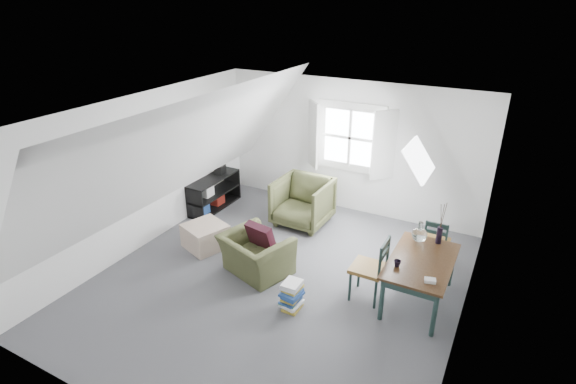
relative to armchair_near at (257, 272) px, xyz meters
The scene contains 24 objects.
floor 0.41m from the armchair_near, ahead, with size 5.50×5.50×0.00m, color #4F5055.
ceiling 2.53m from the armchair_near, ahead, with size 5.50×5.50×0.00m, color white.
wall_back 3.01m from the armchair_near, 81.47° to the left, with size 5.00×5.00×0.00m, color white.
wall_front 3.08m from the armchair_near, 81.70° to the right, with size 5.00×5.00×0.00m, color white.
wall_left 2.44m from the armchair_near, behind, with size 5.50×5.50×0.00m, color white.
wall_right 3.16m from the armchair_near, ahead, with size 5.50×5.50×0.00m, color white.
slope_left 2.11m from the armchair_near, behind, with size 5.50×5.50×0.00m, color white.
slope_right 2.64m from the armchair_near, ahead, with size 5.50×5.50×0.00m, color white.
dormer_window 3.04m from the armchair_near, 81.23° to the left, with size 1.71×0.35×1.30m.
skylight 2.91m from the armchair_near, 32.80° to the left, with size 0.55×0.75×0.04m, color white.
armchair_near is the anchor object (origin of this frame).
armchair_far 1.74m from the armchair_near, 92.83° to the left, with size 0.92×0.95×0.86m, color #3E4223.
throw_pillow 0.55m from the armchair_near, 90.00° to the left, with size 0.44×0.13×0.44m, color #340E1A.
ottoman 1.17m from the armchair_near, 168.45° to the left, with size 0.61×0.61×0.41m, color tan.
dining_table 2.43m from the armchair_near, 10.65° to the left, with size 0.80×1.33×0.67m.
demijohn 2.47m from the armchair_near, 22.24° to the left, with size 0.22×0.22×0.30m.
vase_twigs 2.73m from the armchair_near, 22.20° to the left, with size 0.08×0.09×0.62m.
cup 2.17m from the armchair_near, ahead, with size 0.09×0.09×0.09m, color black.
paper_box 2.61m from the armchair_near, ahead, with size 0.13×0.09×0.04m, color white.
dining_chair_far 2.77m from the armchair_near, 31.82° to the left, with size 0.38×0.38×0.81m.
dining_chair_near 1.79m from the armchair_near, ahead, with size 0.44×0.44×0.95m.
media_shelf 2.43m from the armchair_near, 142.37° to the left, with size 0.41×1.24×0.63m.
electronics_box 2.70m from the armchair_near, 137.27° to the left, with size 0.16×0.22×0.18m, color black.
magazine_stack 1.02m from the armchair_near, 30.01° to the right, with size 0.30×0.35×0.40m.
Camera 1 is at (2.72, -4.80, 3.92)m, focal length 28.00 mm.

